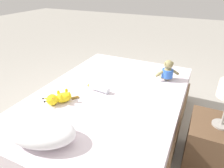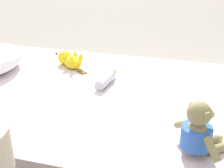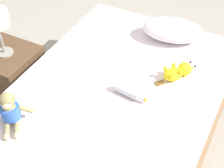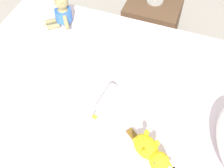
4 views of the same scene
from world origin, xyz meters
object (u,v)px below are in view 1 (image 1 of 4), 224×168
at_px(pillow, 41,131).
at_px(plush_monkey, 167,72).
at_px(glass_bottle, 100,89).
at_px(bed, 109,114).
at_px(plush_yellow_creature, 59,98).
at_px(nightstand, 214,146).

relative_size(pillow, plush_monkey, 2.14).
bearing_deg(glass_bottle, bed, 179.84).
distance_m(pillow, glass_bottle, 0.78).
bearing_deg(glass_bottle, pillow, 87.28).
bearing_deg(pillow, bed, -99.93).
height_order(pillow, plush_yellow_creature, pillow).
relative_size(pillow, plush_yellow_creature, 1.82).
xyz_separation_m(bed, plush_yellow_creature, (0.34, 0.34, 0.30)).
distance_m(plush_yellow_creature, nightstand, 1.42).
height_order(plush_monkey, nightstand, plush_monkey).
height_order(bed, plush_monkey, plush_monkey).
relative_size(bed, plush_monkey, 8.04).
relative_size(plush_monkey, glass_bottle, 1.03).
xyz_separation_m(pillow, glass_bottle, (-0.04, -0.78, -0.05)).
bearing_deg(nightstand, pillow, 33.86).
xyz_separation_m(pillow, nightstand, (-1.14, -0.77, -0.35)).
xyz_separation_m(plush_yellow_creature, glass_bottle, (-0.24, -0.34, -0.02)).
relative_size(bed, glass_bottle, 8.26).
bearing_deg(plush_yellow_creature, glass_bottle, -125.27).
relative_size(bed, pillow, 3.76).
bearing_deg(bed, plush_yellow_creature, 45.00).
xyz_separation_m(plush_monkey, glass_bottle, (0.55, 0.55, -0.07)).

